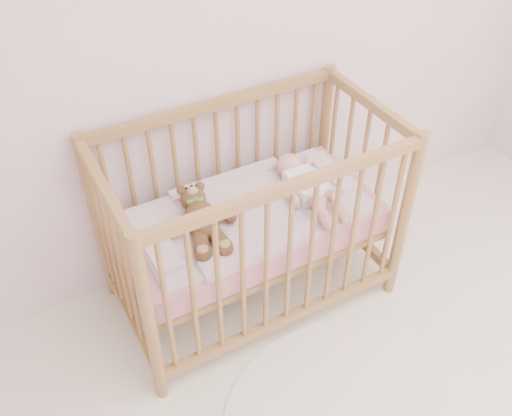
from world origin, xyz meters
TOP-DOWN VIEW (x-y plane):
  - wall_back at (0.00, 2.00)m, footprint 4.00×0.02m
  - crib at (-0.16, 1.60)m, footprint 1.36×0.76m
  - mattress at (-0.16, 1.60)m, footprint 1.22×0.62m
  - blanket at (-0.16, 1.60)m, footprint 1.10×0.58m
  - baby at (0.13, 1.58)m, footprint 0.28×0.57m
  - teddy_bear at (-0.42, 1.58)m, footprint 0.41×0.53m

SIDE VIEW (x-z plane):
  - mattress at x=-0.16m, z-range 0.42..0.55m
  - crib at x=-0.16m, z-range 0.00..1.00m
  - blanket at x=-0.16m, z-range 0.53..0.59m
  - baby at x=0.13m, z-range 0.57..0.70m
  - teddy_bear at x=-0.42m, z-range 0.58..0.71m
  - wall_back at x=0.00m, z-range 0.00..2.70m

